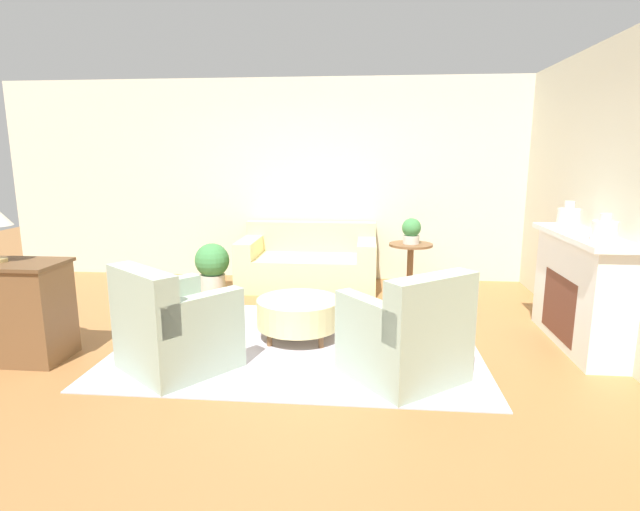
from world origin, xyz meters
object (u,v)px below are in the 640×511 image
(armchair_left, at_px, (173,329))
(potted_plant_floor, at_px, (212,265))
(side_table, at_px, (410,260))
(vase_mantel_near, at_px, (569,217))
(armchair_right, at_px, (407,337))
(couch, at_px, (308,264))
(vase_mantel_far, at_px, (604,230))
(potted_plant_on_side_table, at_px, (411,230))
(ottoman_table, at_px, (299,313))
(dresser, at_px, (5,309))

(armchair_left, xyz_separation_m, potted_plant_floor, (-0.44, 2.46, -0.01))
(side_table, height_order, vase_mantel_near, vase_mantel_near)
(armchair_right, relative_size, potted_plant_floor, 1.76)
(couch, relative_size, potted_plant_floor, 2.90)
(vase_mantel_far, height_order, potted_plant_on_side_table, vase_mantel_far)
(armchair_left, bearing_deg, ottoman_table, 40.61)
(armchair_left, relative_size, armchair_right, 1.00)
(armchair_left, relative_size, vase_mantel_near, 4.28)
(armchair_right, distance_m, potted_plant_floor, 3.40)
(couch, xyz_separation_m, armchair_right, (1.11, -2.78, 0.04))
(vase_mantel_far, relative_size, potted_plant_floor, 0.36)
(armchair_right, distance_m, side_table, 2.54)
(vase_mantel_near, xyz_separation_m, potted_plant_floor, (-3.97, 1.19, -0.82))
(side_table, bearing_deg, potted_plant_on_side_table, -90.00)
(vase_mantel_far, xyz_separation_m, potted_plant_on_side_table, (-1.40, 2.02, -0.33))
(armchair_left, height_order, dresser, armchair_left)
(dresser, bearing_deg, vase_mantel_far, 4.81)
(dresser, xyz_separation_m, vase_mantel_far, (5.06, 0.43, 0.70))
(dresser, bearing_deg, side_table, 33.65)
(ottoman_table, bearing_deg, armchair_right, -39.33)
(couch, xyz_separation_m, dresser, (-2.33, -2.70, 0.14))
(armchair_left, distance_m, side_table, 3.31)
(vase_mantel_far, bearing_deg, armchair_right, -162.56)
(side_table, relative_size, vase_mantel_far, 2.94)
(armchair_left, relative_size, ottoman_table, 1.37)
(armchair_right, height_order, ottoman_table, armchair_right)
(potted_plant_on_side_table, bearing_deg, vase_mantel_near, -41.97)
(ottoman_table, bearing_deg, dresser, -163.81)
(armchair_right, distance_m, potted_plant_on_side_table, 2.58)
(vase_mantel_near, bearing_deg, vase_mantel_far, -90.00)
(couch, distance_m, potted_plant_floor, 1.28)
(ottoman_table, xyz_separation_m, dresser, (-2.46, -0.72, 0.19))
(couch, bearing_deg, side_table, -10.92)
(armchair_right, bearing_deg, vase_mantel_far, 17.44)
(armchair_left, height_order, vase_mantel_far, vase_mantel_far)
(vase_mantel_near, bearing_deg, couch, 151.04)
(side_table, height_order, potted_plant_floor, side_table)
(armchair_left, xyz_separation_m, vase_mantel_far, (3.53, 0.51, 0.80))
(couch, relative_size, dresser, 1.69)
(ottoman_table, bearing_deg, vase_mantel_far, -6.36)
(armchair_left, relative_size, side_table, 1.68)
(potted_plant_floor, bearing_deg, potted_plant_on_side_table, 1.42)
(dresser, bearing_deg, vase_mantel_near, 13.16)
(ottoman_table, xyz_separation_m, vase_mantel_far, (2.60, -0.29, 0.89))
(vase_mantel_near, xyz_separation_m, vase_mantel_far, (0.00, -0.76, -0.01))
(armchair_right, distance_m, vase_mantel_near, 2.22)
(armchair_right, xyz_separation_m, potted_plant_on_side_table, (0.23, 2.53, 0.47))
(ottoman_table, height_order, potted_plant_on_side_table, potted_plant_on_side_table)
(couch, bearing_deg, vase_mantel_near, -28.96)
(armchair_right, height_order, potted_plant_floor, armchair_right)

